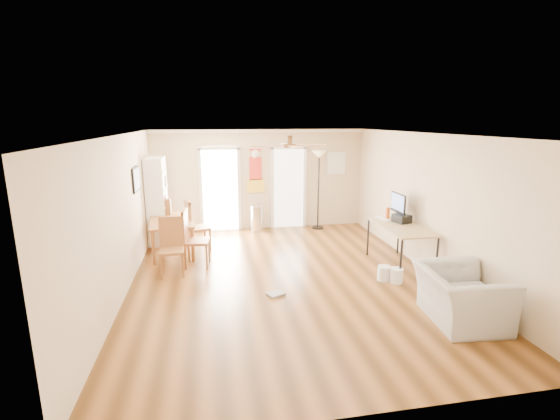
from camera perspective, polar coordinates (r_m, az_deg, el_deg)
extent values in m
plane|color=brown|center=(7.30, 0.85, -9.88)|extent=(7.00, 7.00, 0.00)
cube|color=red|center=(10.23, -3.58, 5.74)|extent=(0.46, 0.03, 1.10)
cube|color=white|center=(10.68, 8.17, 6.74)|extent=(0.50, 0.04, 0.60)
cube|color=black|center=(8.21, -20.18, 4.22)|extent=(0.04, 0.66, 0.48)
cylinder|color=silver|center=(10.21, -3.44, -1.20)|extent=(0.33, 0.33, 0.67)
cube|color=white|center=(8.40, 14.72, -1.21)|extent=(0.22, 0.41, 0.01)
cube|color=black|center=(8.21, 17.28, -1.18)|extent=(0.34, 0.37, 0.16)
cylinder|color=#D55013|center=(8.42, 15.39, -0.44)|extent=(0.10, 0.10, 0.24)
cylinder|color=white|center=(7.38, 16.60, -9.10)|extent=(0.28, 0.28, 0.26)
cylinder|color=white|center=(7.41, 14.90, -8.87)|extent=(0.29, 0.29, 0.27)
cube|color=gray|center=(6.65, -0.64, -12.11)|extent=(0.33, 0.31, 0.04)
imported|color=#ACACA7|center=(6.27, 24.77, -11.33)|extent=(1.14, 1.28, 0.77)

